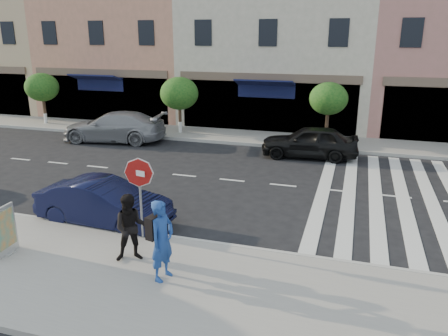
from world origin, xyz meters
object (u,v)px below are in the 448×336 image
poster_board (4,232)px  car_far_left (114,127)px  photographer (162,240)px  car_near_mid (104,203)px  walker (131,228)px  car_far_mid (309,142)px  stop_sign (139,180)px

poster_board → car_far_left: 12.67m
photographer → car_near_mid: (-3.07, 2.50, -0.41)m
poster_board → car_near_mid: poster_board is taller
car_near_mid → car_far_left: (-5.23, 9.36, 0.11)m
car_far_left → car_near_mid: bearing=21.3°
photographer → poster_board: bearing=104.1°
poster_board → car_near_mid: 2.88m
poster_board → car_near_mid: bearing=61.9°
walker → car_near_mid: walker is taller
car_far_mid → poster_board: bearing=-31.3°
walker → car_far_mid: (2.97, 11.16, -0.25)m
walker → car_near_mid: 2.80m
stop_sign → car_far_mid: (3.30, 10.01, -1.06)m
photographer → car_far_mid: bearing=3.1°
walker → poster_board: bearing=164.9°
photographer → car_near_mid: size_ratio=0.46×
stop_sign → car_far_left: 12.31m
photographer → poster_board: (-4.22, -0.14, -0.33)m
car_far_mid → photographer: bearing=-13.2°
photographer → car_far_mid: (1.89, 11.71, -0.35)m
stop_sign → car_far_left: bearing=136.9°
stop_sign → car_far_left: stop_sign is taller
photographer → car_far_left: size_ratio=0.35×
walker → car_near_mid: (-1.99, 1.95, -0.32)m
stop_sign → walker: stop_sign is taller
photographer → walker: 1.22m
stop_sign → photographer: stop_sign is taller
stop_sign → walker: bearing=-61.0°
photographer → poster_board: 4.24m
photographer → walker: bearing=75.0°
car_far_mid → walker: bearing=-18.9°
stop_sign → car_near_mid: stop_sign is taller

